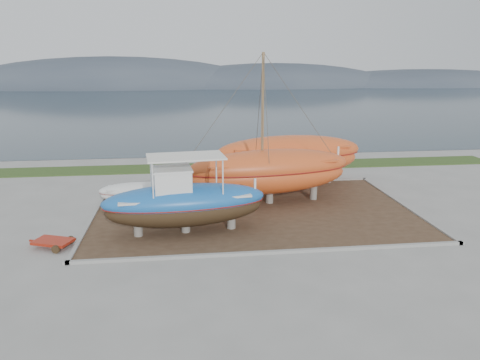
{
  "coord_description": "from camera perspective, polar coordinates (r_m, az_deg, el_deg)",
  "views": [
    {
      "loc": [
        -3.94,
        -21.57,
        8.7
      ],
      "look_at": [
        -0.8,
        4.0,
        1.93
      ],
      "focal_mm": 35.0,
      "sensor_mm": 36.0,
      "label": 1
    }
  ],
  "objects": [
    {
      "name": "red_trailer",
      "position": [
        23.94,
        -21.8,
        -7.22
      ],
      "size": [
        2.89,
        2.15,
        0.37
      ],
      "primitive_type": null,
      "rotation": [
        0.0,
        0.0,
        -0.37
      ],
      "color": "#AB2513",
      "rests_on": "ground"
    },
    {
      "name": "grass_strip",
      "position": [
        38.27,
        -0.91,
        1.66
      ],
      "size": [
        44.0,
        3.0,
        0.08
      ],
      "primitive_type": "cube",
      "color": "#284219",
      "rests_on": "ground"
    },
    {
      "name": "blue_caique",
      "position": [
        23.57,
        -6.75,
        -1.78
      ],
      "size": [
        8.45,
        3.44,
        3.96
      ],
      "primitive_type": null,
      "rotation": [
        0.0,
        0.0,
        0.11
      ],
      "color": "#1C61B3",
      "rests_on": "dirt_patch"
    },
    {
      "name": "sea",
      "position": [
        92.06,
        -4.58,
        9.27
      ],
      "size": [
        260.0,
        100.0,
        0.04
      ],
      "primitive_type": null,
      "color": "#1C2C38",
      "rests_on": "ground"
    },
    {
      "name": "ground",
      "position": [
        23.59,
        3.15,
        -6.93
      ],
      "size": [
        140.0,
        140.0,
        0.0
      ],
      "primitive_type": "plane",
      "color": "gray",
      "rests_on": "ground"
    },
    {
      "name": "dirt_patch",
      "position": [
        27.28,
        1.68,
        -3.8
      ],
      "size": [
        18.0,
        12.0,
        0.06
      ],
      "primitive_type": "cube",
      "color": "#422D1E",
      "rests_on": "ground"
    },
    {
      "name": "white_dinghy",
      "position": [
        28.58,
        -12.23,
        -1.75
      ],
      "size": [
        4.69,
        1.91,
        1.39
      ],
      "primitive_type": null,
      "rotation": [
        0.0,
        0.0,
        0.04
      ],
      "color": "silver",
      "rests_on": "dirt_patch"
    },
    {
      "name": "orange_bare_hull",
      "position": [
        32.57,
        5.99,
        2.32
      ],
      "size": [
        10.49,
        3.97,
        3.36
      ],
      "primitive_type": null,
      "rotation": [
        0.0,
        0.0,
        0.09
      ],
      "color": "#CE4F1F",
      "rests_on": "dirt_patch"
    },
    {
      "name": "orange_sailboat",
      "position": [
        27.75,
        3.76,
        6.05
      ],
      "size": [
        10.4,
        4.38,
        8.93
      ],
      "primitive_type": null,
      "rotation": [
        0.0,
        0.0,
        0.14
      ],
      "color": "#CE4F1F",
      "rests_on": "dirt_patch"
    },
    {
      "name": "mountain_ridge",
      "position": [
        146.88,
        -5.56,
        11.28
      ],
      "size": [
        200.0,
        36.0,
        20.0
      ],
      "primitive_type": null,
      "color": "#333D49",
      "rests_on": "ground"
    },
    {
      "name": "curb_frame",
      "position": [
        27.27,
        1.68,
        -3.71
      ],
      "size": [
        18.6,
        12.6,
        0.15
      ],
      "primitive_type": null,
      "color": "gray",
      "rests_on": "ground"
    }
  ]
}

